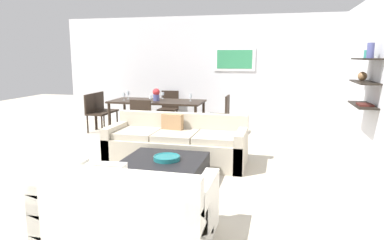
% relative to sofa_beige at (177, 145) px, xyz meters
% --- Properties ---
extents(ground_plane, '(18.00, 18.00, 0.00)m').
position_rel_sofa_beige_xyz_m(ground_plane, '(0.00, -0.34, -0.29)').
color(ground_plane, '#BCB29E').
extents(back_wall_unit, '(8.40, 0.09, 2.70)m').
position_rel_sofa_beige_xyz_m(back_wall_unit, '(0.30, 3.19, 1.06)').
color(back_wall_unit, silver).
rests_on(back_wall_unit, ground).
extents(right_wall_shelf_unit, '(0.34, 8.20, 2.70)m').
position_rel_sofa_beige_xyz_m(right_wall_shelf_unit, '(3.03, 0.27, 1.06)').
color(right_wall_shelf_unit, silver).
rests_on(right_wall_shelf_unit, ground).
extents(sofa_beige, '(2.26, 0.90, 0.78)m').
position_rel_sofa_beige_xyz_m(sofa_beige, '(0.00, 0.00, 0.00)').
color(sofa_beige, '#B2A893').
rests_on(sofa_beige, ground).
extents(loveseat_white, '(1.64, 0.90, 0.78)m').
position_rel_sofa_beige_xyz_m(loveseat_white, '(0.22, -2.46, 0.00)').
color(loveseat_white, silver).
rests_on(loveseat_white, ground).
extents(coffee_table, '(1.07, 1.02, 0.38)m').
position_rel_sofa_beige_xyz_m(coffee_table, '(0.14, -1.11, -0.10)').
color(coffee_table, black).
rests_on(coffee_table, ground).
extents(decorative_bowl, '(0.36, 0.36, 0.06)m').
position_rel_sofa_beige_xyz_m(decorative_bowl, '(0.19, -1.14, 0.12)').
color(decorative_bowl, '#19666B').
rests_on(decorative_bowl, coffee_table).
extents(dining_table, '(2.10, 0.92, 0.75)m').
position_rel_sofa_beige_xyz_m(dining_table, '(-1.07, 2.04, 0.39)').
color(dining_table, black).
rests_on(dining_table, ground).
extents(dining_chair_foot, '(0.44, 0.44, 0.88)m').
position_rel_sofa_beige_xyz_m(dining_chair_foot, '(-1.07, 1.18, 0.21)').
color(dining_chair_foot, black).
rests_on(dining_chair_foot, ground).
extents(dining_chair_left_near, '(0.44, 0.44, 0.88)m').
position_rel_sofa_beige_xyz_m(dining_chair_left_near, '(-2.52, 1.84, 0.21)').
color(dining_chair_left_near, black).
rests_on(dining_chair_left_near, ground).
extents(dining_chair_head, '(0.44, 0.44, 0.88)m').
position_rel_sofa_beige_xyz_m(dining_chair_head, '(-1.07, 2.91, 0.21)').
color(dining_chair_head, black).
rests_on(dining_chair_head, ground).
extents(dining_chair_left_far, '(0.44, 0.44, 0.88)m').
position_rel_sofa_beige_xyz_m(dining_chair_left_far, '(-2.52, 2.25, 0.21)').
color(dining_chair_left_far, black).
rests_on(dining_chair_left_far, ground).
extents(dining_chair_right_far, '(0.44, 0.44, 0.88)m').
position_rel_sofa_beige_xyz_m(dining_chair_right_far, '(0.39, 2.25, 0.21)').
color(dining_chair_right_far, black).
rests_on(dining_chair_right_far, ground).
extents(wine_glass_head, '(0.07, 0.07, 0.15)m').
position_rel_sofa_beige_xyz_m(wine_glass_head, '(-1.07, 2.45, 0.56)').
color(wine_glass_head, silver).
rests_on(wine_glass_head, dining_table).
extents(wine_glass_right_far, '(0.06, 0.06, 0.17)m').
position_rel_sofa_beige_xyz_m(wine_glass_right_far, '(-0.31, 2.16, 0.57)').
color(wine_glass_right_far, silver).
rests_on(wine_glass_right_far, dining_table).
extents(wine_glass_foot, '(0.07, 0.07, 0.17)m').
position_rel_sofa_beige_xyz_m(wine_glass_foot, '(-1.07, 1.64, 0.58)').
color(wine_glass_foot, silver).
rests_on(wine_glass_foot, dining_table).
extents(wine_glass_left_near, '(0.06, 0.06, 0.17)m').
position_rel_sofa_beige_xyz_m(wine_glass_left_near, '(-1.82, 1.93, 0.58)').
color(wine_glass_left_near, silver).
rests_on(wine_glass_left_near, dining_table).
extents(wine_glass_left_far, '(0.06, 0.06, 0.19)m').
position_rel_sofa_beige_xyz_m(wine_glass_left_far, '(-1.82, 2.16, 0.59)').
color(wine_glass_left_far, silver).
rests_on(wine_glass_left_far, dining_table).
extents(centerpiece_vase, '(0.16, 0.16, 0.28)m').
position_rel_sofa_beige_xyz_m(centerpiece_vase, '(-1.07, 2.02, 0.60)').
color(centerpiece_vase, '#4C518C').
rests_on(centerpiece_vase, dining_table).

